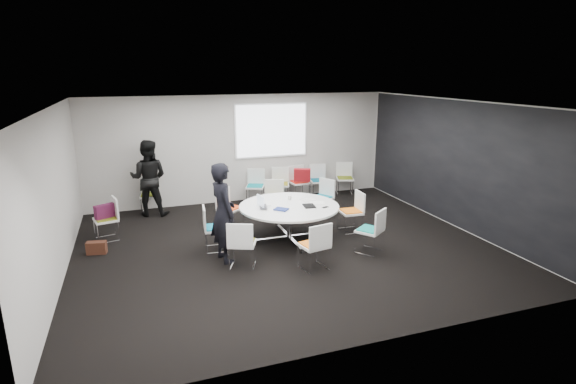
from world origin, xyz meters
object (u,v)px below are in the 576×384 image
object	(u,v)px
brown_bag	(97,248)
chair_ring_e	(215,236)
chair_spare_left	(107,227)
conference_table	(289,215)
chair_back_d	(319,187)
chair_ring_c	(274,206)
chair_ring_d	(230,216)
chair_ring_g	(314,254)
maroon_bag	(105,211)
cup	(290,198)
chair_ring_f	(242,253)
chair_person_back	(151,202)
chair_back_a	(255,193)
person_back	(149,178)
chair_ring_b	(322,205)
chair_back_c	(299,188)
chair_ring_a	(351,219)
chair_ring_h	(370,239)
person_main	(223,213)
chair_back_e	(345,184)
laptop	(266,207)
chair_back_b	(280,191)

from	to	relation	value
brown_bag	chair_ring_e	bearing A→B (deg)	-14.17
chair_spare_left	brown_bag	size ratio (longest dim) A/B	2.44
conference_table	chair_back_d	bearing A→B (deg)	56.61
chair_ring_c	chair_ring_d	world-z (taller)	same
chair_ring_g	maroon_bag	distance (m)	4.44
brown_bag	cup	bearing A→B (deg)	-1.27
chair_ring_f	maroon_bag	world-z (taller)	chair_ring_f
chair_back_d	chair_person_back	xyz separation A→B (m)	(-4.48, 0.00, 0.00)
chair_back_a	person_back	size ratio (longest dim) A/B	0.48
chair_spare_left	person_back	distance (m)	1.84
chair_ring_c	maroon_bag	world-z (taller)	chair_ring_c
person_back	maroon_bag	distance (m)	1.76
chair_ring_b	chair_back_c	xyz separation A→B (m)	(0.02, 1.62, 0.00)
chair_ring_a	chair_back_a	distance (m)	3.12
chair_ring_h	person_main	distance (m)	2.84
brown_bag	chair_back_e	bearing A→B (deg)	20.12
chair_ring_d	maroon_bag	world-z (taller)	chair_ring_d
chair_ring_d	brown_bag	bearing A→B (deg)	-25.06
cup	chair_ring_f	bearing A→B (deg)	-134.39
person_back	chair_back_c	bearing A→B (deg)	-160.26
chair_back_d	person_main	xyz separation A→B (m)	(-3.33, -3.42, 0.64)
chair_back_c	person_back	bearing A→B (deg)	-3.25
chair_back_d	maroon_bag	bearing A→B (deg)	27.36
chair_back_e	person_main	distance (m)	5.41
cup	person_back	bearing A→B (deg)	140.98
person_main	person_back	distance (m)	3.45
chair_ring_h	chair_ring_e	bearing A→B (deg)	122.38
person_main	laptop	world-z (taller)	person_main
chair_ring_a	chair_ring_f	size ratio (longest dim) A/B	1.00
chair_ring_e	chair_back_a	bearing A→B (deg)	156.34
chair_back_c	chair_ring_e	bearing A→B (deg)	39.85
chair_back_a	maroon_bag	world-z (taller)	chair_back_a
chair_ring_g	conference_table	bearing A→B (deg)	76.30
chair_back_c	chair_spare_left	xyz separation A→B (m)	(-4.83, -1.63, 0.00)
chair_back_c	person_main	distance (m)	4.45
conference_table	chair_ring_e	world-z (taller)	chair_ring_e
chair_back_b	chair_back_c	world-z (taller)	same
chair_ring_a	laptop	bearing A→B (deg)	91.94
chair_ring_g	chair_back_d	xyz separation A→B (m)	(1.92, 4.33, 0.00)
conference_table	chair_ring_b	size ratio (longest dim) A/B	2.32
person_back	chair_back_e	bearing A→B (deg)	-160.99
chair_ring_g	chair_back_a	bearing A→B (deg)	77.48
chair_ring_a	chair_back_b	xyz separation A→B (m)	(-0.70, 2.78, 0.00)
chair_back_b	chair_back_c	size ratio (longest dim) A/B	1.00
person_back	chair_ring_b	bearing A→B (deg)	176.76
chair_ring_g	chair_back_d	world-z (taller)	same
brown_bag	chair_back_c	bearing A→B (deg)	25.07
chair_ring_h	chair_back_d	size ratio (longest dim) A/B	1.00
conference_table	chair_ring_e	size ratio (longest dim) A/B	2.32
chair_ring_a	chair_ring_b	world-z (taller)	same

